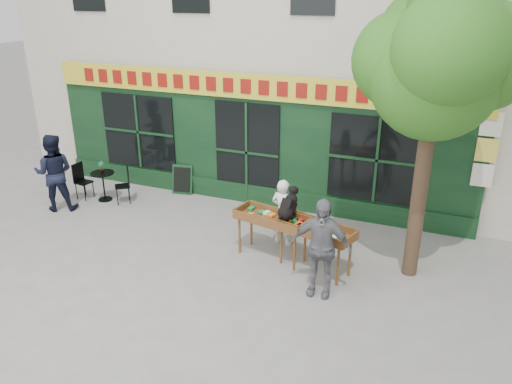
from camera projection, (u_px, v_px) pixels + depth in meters
ground at (206, 240)px, 10.98m from camera, size 80.00×80.00×0.00m
street_tree at (440, 56)px, 8.21m from camera, size 3.05×2.90×5.60m
book_cart_center at (272, 221)px, 10.00m from camera, size 1.59×0.90×0.99m
dog at (288, 203)px, 9.66m from camera, size 0.45×0.65×0.60m
woman at (283, 212)px, 10.59m from camera, size 0.59×0.45×1.47m
book_cart_right at (316, 232)px, 9.54m from camera, size 1.62×1.03×0.99m
man_right at (321, 247)px, 8.75m from camera, size 1.11×0.51×1.85m
bistro_table at (103, 181)px, 12.89m from camera, size 0.60×0.60×0.76m
bistro_chair_left at (81, 178)px, 13.03m from camera, size 0.40×0.39×0.95m
bistro_chair_right at (125, 182)px, 12.75m from camera, size 0.51×0.51×0.95m
potted_plant at (101, 167)px, 12.75m from camera, size 0.18×0.13×0.31m
man_left at (54, 173)px, 12.20m from camera, size 1.18×1.10×1.93m
chalkboard at (182, 180)px, 13.36m from camera, size 0.58×0.28×0.79m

